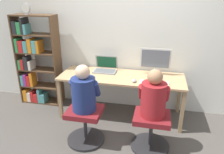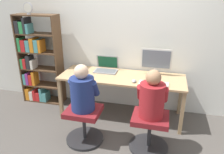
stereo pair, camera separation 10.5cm
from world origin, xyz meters
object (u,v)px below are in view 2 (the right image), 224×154
person_at_monitor (152,97)px  desktop_monitor (156,61)px  laptop (106,68)px  desk_clock (28,8)px  office_chair_left (149,131)px  office_chair_right (84,123)px  bookshelf (36,62)px  keyboard (154,84)px  person_at_laptop (82,91)px

person_at_monitor → desktop_monitor: bearing=91.3°
person_at_monitor → laptop: bearing=133.1°
laptop → desk_clock: 1.60m
office_chair_left → person_at_monitor: 0.49m
office_chair_right → bookshelf: bearing=143.5°
person_at_monitor → keyboard: bearing=91.6°
office_chair_left → desk_clock: desk_clock is taller
laptop → person_at_laptop: (-0.06, -0.94, -0.00)m
desktop_monitor → person_at_monitor: (0.02, -0.91, -0.18)m
desk_clock → person_at_laptop: bearing=-35.0°
office_chair_left → desktop_monitor: bearing=91.3°
desktop_monitor → office_chair_right: bearing=-132.2°
person_at_laptop → desk_clock: 1.77m
office_chair_left → person_at_laptop: 1.02m
bookshelf → office_chair_right: bearing=-36.5°
person_at_laptop → desk_clock: size_ratio=3.31×
keyboard → office_chair_left: (0.01, -0.51, -0.45)m
keyboard → person_at_laptop: size_ratio=0.67×
person_at_monitor → bookshelf: bookshelf is taller
person_at_monitor → bookshelf: bearing=157.8°
bookshelf → desktop_monitor: bearing=0.8°
office_chair_left → desk_clock: (-2.12, 0.82, 1.44)m
desktop_monitor → laptop: desktop_monitor is taller
keyboard → person_at_laptop: bearing=-147.5°
office_chair_right → laptop: bearing=86.4°
laptop → bookshelf: bearing=-179.5°
keyboard → person_at_laptop: 1.04m
office_chair_left → office_chair_right: bearing=-176.8°
office_chair_right → keyboard: bearing=32.7°
keyboard → person_at_monitor: (0.01, -0.51, 0.03)m
bookshelf → keyboard: bearing=-9.7°
laptop → person_at_laptop: bearing=-93.7°
office_chair_left → person_at_monitor: bearing=90.0°
office_chair_left → keyboard: bearing=91.6°
bookshelf → desk_clock: bearing=-64.8°
office_chair_right → person_at_monitor: size_ratio=0.85×
desktop_monitor → keyboard: size_ratio=1.14×
laptop → bookshelf: size_ratio=0.23×
laptop → keyboard: laptop is taller
keyboard → person_at_laptop: (-0.88, -0.56, 0.04)m
keyboard → desk_clock: size_ratio=2.22×
desktop_monitor → desk_clock: (-2.10, -0.09, 0.77)m
office_chair_left → person_at_laptop: bearing=-177.1°
laptop → office_chair_right: size_ratio=0.72×
desktop_monitor → person_at_monitor: 0.92m
desktop_monitor → keyboard: bearing=-89.0°
laptop → person_at_monitor: person_at_monitor is taller
keyboard → desktop_monitor: bearing=91.0°
laptop → office_chair_right: (-0.06, -0.94, -0.49)m
person_at_monitor → person_at_laptop: person_at_laptop is taller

